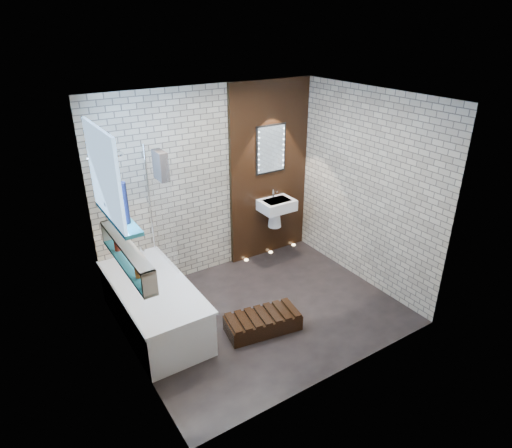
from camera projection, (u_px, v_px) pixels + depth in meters
ground at (262, 311)px, 5.53m from camera, size 3.20×3.20×0.00m
room_shell at (263, 217)px, 4.98m from camera, size 3.24×3.20×2.60m
walnut_panel at (269, 172)px, 6.41m from camera, size 1.30×0.06×2.60m
clerestory_window at (107, 183)px, 4.22m from camera, size 0.18×1.00×0.94m
display_niche at (127, 255)px, 4.38m from camera, size 0.14×1.30×0.26m
bathtub at (154, 305)px, 5.15m from camera, size 0.79×1.74×0.70m
bath_screen at (161, 209)px, 5.24m from camera, size 0.01×0.78×1.40m
towel at (161, 165)px, 4.89m from camera, size 0.10×0.25×0.33m
shower_head at (115, 154)px, 4.76m from camera, size 0.18×0.18×0.02m
washbasin at (276, 209)px, 6.48m from camera, size 0.50×0.36×0.58m
led_mirror at (271, 149)px, 6.23m from camera, size 0.50×0.02×0.70m
walnut_step at (263, 323)px, 5.17m from camera, size 0.91×0.52×0.19m
niche_bottles at (130, 261)px, 4.34m from camera, size 0.06×0.91×0.16m
sill_vases at (118, 204)px, 4.34m from camera, size 0.21×0.46×0.41m
floor_uplights at (271, 252)px, 6.91m from camera, size 0.96×0.06×0.01m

